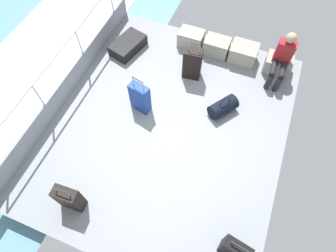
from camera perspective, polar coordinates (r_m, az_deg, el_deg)
The scene contains 15 objects.
ground_plane at distance 5.49m, azimuth 0.04°, elevation 0.28°, with size 4.40×5.20×0.06m, color gray.
gunwale_port at distance 6.08m, azimuth -19.56°, elevation 8.00°, with size 0.06×5.20×0.45m, color gray.
railing_port at distance 5.68m, azimuth -21.22°, elevation 11.41°, with size 0.04×4.20×1.02m.
sea_wake at distance 7.31m, azimuth -27.51°, elevation 8.03°, with size 12.00×12.00×0.01m.
cargo_crate_0 at distance 6.68m, azimuth 4.68°, elevation 17.21°, with size 0.58×0.38×0.38m.
cargo_crate_1 at distance 6.57m, azimuth 9.82°, elevation 15.57°, with size 0.58×0.40×0.38m.
cargo_crate_2 at distance 6.53m, azimuth 14.98°, elevation 14.01°, with size 0.60×0.46×0.40m.
cargo_crate_3 at distance 6.57m, azimuth 21.34°, elevation 11.55°, with size 0.58×0.41×0.35m.
passenger_seated at distance 6.19m, azimuth 22.15°, elevation 12.65°, with size 0.34×0.66×1.05m.
suitcase_0 at distance 4.56m, azimuth 13.34°, elevation -23.26°, with size 0.43×0.25×0.67m.
suitcase_1 at distance 5.93m, azimuth 4.95°, elevation 12.48°, with size 0.40×0.29×0.90m.
suitcase_2 at distance 4.85m, azimuth -19.36°, elevation -13.65°, with size 0.41×0.22×0.73m.
suitcase_3 at distance 5.42m, azimuth -5.68°, elevation 5.69°, with size 0.41×0.27×0.88m.
suitcase_4 at distance 6.67m, azimuth -8.11°, elevation 15.89°, with size 0.68×0.92×0.25m.
duffel_bag at distance 5.59m, azimuth 11.08°, elevation 3.80°, with size 0.57×0.63×0.44m.
Camera 1 is at (1.01, -2.57, 4.72)m, focal length 30.12 mm.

